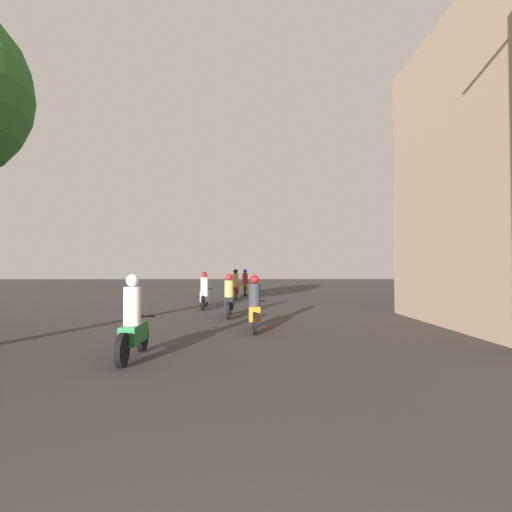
# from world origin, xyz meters

# --- Properties ---
(motorcycle_green) EXTENTS (0.60, 1.92, 1.59)m
(motorcycle_green) POSITION_xyz_m (-1.96, 6.76, 0.63)
(motorcycle_green) COLOR black
(motorcycle_green) RESTS_ON ground_plane
(motorcycle_orange) EXTENTS (0.60, 1.83, 1.52)m
(motorcycle_orange) POSITION_xyz_m (0.37, 10.03, 0.61)
(motorcycle_orange) COLOR black
(motorcycle_orange) RESTS_ON ground_plane
(motorcycle_black) EXTENTS (0.60, 1.89, 1.51)m
(motorcycle_black) POSITION_xyz_m (-0.45, 13.12, 0.60)
(motorcycle_black) COLOR black
(motorcycle_black) RESTS_ON ground_plane
(motorcycle_white) EXTENTS (0.60, 2.03, 1.54)m
(motorcycle_white) POSITION_xyz_m (-1.61, 16.01, 0.62)
(motorcycle_white) COLOR black
(motorcycle_white) RESTS_ON ground_plane
(motorcycle_red) EXTENTS (0.60, 1.93, 1.64)m
(motorcycle_red) POSITION_xyz_m (-0.45, 20.78, 0.65)
(motorcycle_red) COLOR black
(motorcycle_red) RESTS_ON ground_plane
(motorcycle_yellow) EXTENTS (0.60, 2.11, 1.62)m
(motorcycle_yellow) POSITION_xyz_m (0.05, 23.86, 0.64)
(motorcycle_yellow) COLOR black
(motorcycle_yellow) RESTS_ON ground_plane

